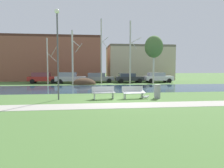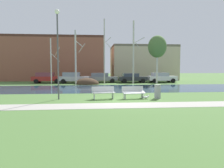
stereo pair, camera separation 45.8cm
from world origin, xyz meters
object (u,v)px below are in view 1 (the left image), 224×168
Objects in this scene: bench_left at (104,92)px; parked_hatch_third_grey at (98,77)px; streetlamp at (58,41)px; parked_van_nearest_red at (43,78)px; parked_wagon_fourth_dark at (129,78)px; parked_suv_fifth_white at (158,77)px; bench_right at (133,92)px; parked_sedan_second_silver at (70,77)px; seagull at (146,97)px; trash_bin at (157,91)px.

parked_hatch_third_grey is (0.54, 16.60, 0.29)m from bench_left.
streetlamp is 1.43× the size of parked_van_nearest_red.
streetlamp is 18.04m from parked_wagon_fourth_dark.
bench_left is 18.35m from parked_suv_fifth_white.
bench_right is 6.30m from streetlamp.
parked_wagon_fourth_dark is at bearing 79.65° from bench_right.
parked_sedan_second_silver is 4.12m from parked_hatch_third_grey.
parked_van_nearest_red is 0.96× the size of parked_hatch_third_grey.
parked_wagon_fourth_dark is 0.99× the size of parked_suv_fifth_white.
bench_left reaches higher than seagull.
parked_sedan_second_silver is at bearing -179.81° from parked_wagon_fourth_dark.
bench_left is at bearing -1.89° from streetlamp.
parked_suv_fifth_white is at bearing -0.49° from parked_sedan_second_silver.
parked_wagon_fourth_dark is 4.41m from parked_suv_fifth_white.
parked_hatch_third_grey is (4.05, 0.75, -0.05)m from parked_sedan_second_silver.
parked_suv_fifth_white is (12.52, 15.64, -3.22)m from streetlamp.
streetlamp is at bearing 178.55° from trash_bin.
streetlamp reaches higher than parked_hatch_third_grey.
seagull is 19.47m from parked_van_nearest_red.
bench_left is at bearing -91.88° from parked_hatch_third_grey.
parked_wagon_fourth_dark is at bearing 85.83° from trash_bin.
bench_right is 16.67m from parked_hatch_third_grey.
parked_suv_fifth_white is (16.71, -0.50, -0.02)m from parked_van_nearest_red.
streetlamp is at bearing -117.23° from parked_wagon_fourth_dark.
bench_right is 3.51× the size of seagull.
streetlamp is 16.07m from parked_sedan_second_silver.
streetlamp reaches higher than seagull.
bench_left is 0.41× the size of parked_wagon_fourth_dark.
trash_bin is at bearing -65.15° from parked_sedan_second_silver.
parked_hatch_third_grey is 1.10× the size of parked_wagon_fourth_dark.
parked_wagon_fourth_dark is (2.90, 15.88, 0.27)m from bench_right.
parked_sedan_second_silver is (-0.42, 15.75, -3.19)m from streetlamp.
trash_bin is 0.22× the size of parked_hatch_third_grey.
parked_suv_fifth_white is (9.43, 15.74, 0.31)m from bench_left.
streetlamp is at bearing -102.42° from parked_hatch_third_grey.
bench_right reaches higher than seagull.
parked_sedan_second_silver is at bearing 102.48° from bench_left.
parked_wagon_fourth_dark reaches higher than trash_bin.
bench_right is at bearing 177.59° from trash_bin.
bench_left is 2.13m from bench_right.
streetlamp is at bearing -75.45° from parked_van_nearest_red.
parked_van_nearest_red reaches higher than parked_wagon_fourth_dark.
parked_van_nearest_red is 1.00× the size of parked_sedan_second_silver.
parked_hatch_third_grey is (7.82, 0.36, -0.04)m from parked_van_nearest_red.
parked_suv_fifth_white reaches higher than parked_wagon_fourth_dark.
parked_wagon_fourth_dark is (1.16, 15.95, 0.24)m from trash_bin.
parked_van_nearest_red is 3.79m from parked_sedan_second_silver.
parked_van_nearest_red is at bearing 121.82° from seagull.
trash_bin reaches higher than bench_left.
bench_right is at bearing -84.55° from parked_hatch_third_grey.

